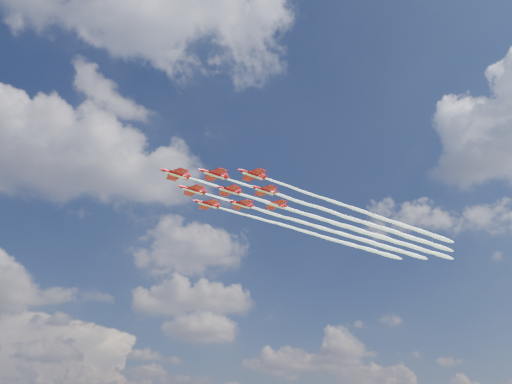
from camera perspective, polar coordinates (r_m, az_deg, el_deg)
jet_lead at (r=184.61m, az=4.80°, el=-2.23°), size 101.88×40.51×2.72m
jet_row2_port at (r=186.16m, az=8.52°, el=-2.24°), size 101.88×40.51×2.72m
jet_row2_starb at (r=195.47m, az=5.71°, el=-3.58°), size 101.88×40.51×2.72m
jet_row3_port at (r=188.47m, az=12.16°, el=-2.23°), size 101.88×40.51×2.72m
jet_row3_centre at (r=197.18m, az=9.21°, el=-3.57°), size 101.88×40.51×2.72m
jet_row3_starb at (r=206.46m, az=6.52°, el=-4.78°), size 101.88×40.51×2.72m
jet_row4_port at (r=199.61m, az=12.65°, el=-3.54°), size 101.88×40.51×2.72m
jet_row4_starb at (r=208.32m, az=9.84°, el=-4.76°), size 101.88×40.51×2.72m
jet_tail at (r=210.86m, az=13.08°, el=-4.72°), size 101.88×40.51×2.72m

